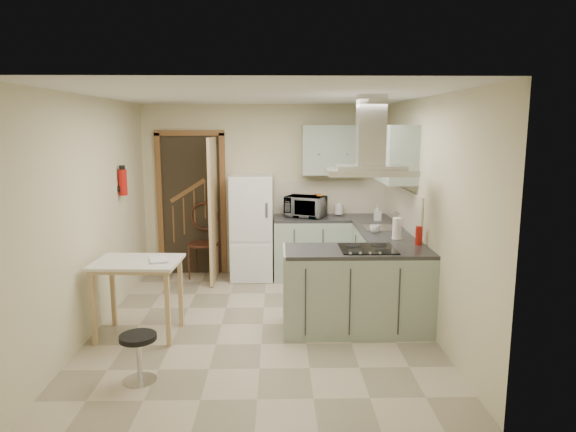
{
  "coord_description": "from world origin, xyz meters",
  "views": [
    {
      "loc": [
        0.17,
        -5.45,
        2.18
      ],
      "look_at": [
        0.29,
        0.45,
        1.15
      ],
      "focal_mm": 32.0,
      "sensor_mm": 36.0,
      "label": 1
    }
  ],
  "objects_px": {
    "peninsula": "(357,290)",
    "extractor_hood": "(370,172)",
    "microwave": "(306,206)",
    "fridge": "(252,227)",
    "bentwood_chair": "(204,244)",
    "drop_leaf_table": "(139,298)",
    "stool": "(139,358)"
  },
  "relations": [
    {
      "from": "fridge",
      "to": "extractor_hood",
      "type": "relative_size",
      "value": 1.67
    },
    {
      "from": "fridge",
      "to": "bentwood_chair",
      "type": "relative_size",
      "value": 1.53
    },
    {
      "from": "extractor_hood",
      "to": "drop_leaf_table",
      "type": "bearing_deg",
      "value": -177.64
    },
    {
      "from": "bentwood_chair",
      "to": "stool",
      "type": "relative_size",
      "value": 2.31
    },
    {
      "from": "peninsula",
      "to": "extractor_hood",
      "type": "height_order",
      "value": "extractor_hood"
    },
    {
      "from": "drop_leaf_table",
      "to": "stool",
      "type": "height_order",
      "value": "drop_leaf_table"
    },
    {
      "from": "fridge",
      "to": "drop_leaf_table",
      "type": "height_order",
      "value": "fridge"
    },
    {
      "from": "fridge",
      "to": "drop_leaf_table",
      "type": "relative_size",
      "value": 1.73
    },
    {
      "from": "stool",
      "to": "extractor_hood",
      "type": "bearing_deg",
      "value": 26.92
    },
    {
      "from": "extractor_hood",
      "to": "stool",
      "type": "distance_m",
      "value": 2.85
    },
    {
      "from": "fridge",
      "to": "peninsula",
      "type": "distance_m",
      "value": 2.35
    },
    {
      "from": "bentwood_chair",
      "to": "microwave",
      "type": "bearing_deg",
      "value": 4.89
    },
    {
      "from": "fridge",
      "to": "drop_leaf_table",
      "type": "xyz_separation_m",
      "value": [
        -1.08,
        -2.08,
        -0.34
      ]
    },
    {
      "from": "stool",
      "to": "fridge",
      "type": "bearing_deg",
      "value": 74.88
    },
    {
      "from": "drop_leaf_table",
      "to": "extractor_hood",
      "type": "bearing_deg",
      "value": 5.29
    },
    {
      "from": "fridge",
      "to": "microwave",
      "type": "height_order",
      "value": "fridge"
    },
    {
      "from": "extractor_hood",
      "to": "bentwood_chair",
      "type": "height_order",
      "value": "extractor_hood"
    },
    {
      "from": "extractor_hood",
      "to": "microwave",
      "type": "height_order",
      "value": "extractor_hood"
    },
    {
      "from": "fridge",
      "to": "drop_leaf_table",
      "type": "bearing_deg",
      "value": -117.55
    },
    {
      "from": "peninsula",
      "to": "microwave",
      "type": "distance_m",
      "value": 2.13
    },
    {
      "from": "bentwood_chair",
      "to": "peninsula",
      "type": "bearing_deg",
      "value": -39.37
    },
    {
      "from": "peninsula",
      "to": "drop_leaf_table",
      "type": "height_order",
      "value": "peninsula"
    },
    {
      "from": "microwave",
      "to": "peninsula",
      "type": "bearing_deg",
      "value": -52.61
    },
    {
      "from": "peninsula",
      "to": "stool",
      "type": "height_order",
      "value": "peninsula"
    },
    {
      "from": "extractor_hood",
      "to": "stool",
      "type": "xyz_separation_m",
      "value": [
        -2.16,
        -1.09,
        -1.51
      ]
    },
    {
      "from": "fridge",
      "to": "peninsula",
      "type": "relative_size",
      "value": 0.97
    },
    {
      "from": "drop_leaf_table",
      "to": "bentwood_chair",
      "type": "distance_m",
      "value": 2.19
    },
    {
      "from": "drop_leaf_table",
      "to": "fridge",
      "type": "bearing_deg",
      "value": 65.38
    },
    {
      "from": "peninsula",
      "to": "extractor_hood",
      "type": "relative_size",
      "value": 1.72
    },
    {
      "from": "fridge",
      "to": "microwave",
      "type": "distance_m",
      "value": 0.83
    },
    {
      "from": "fridge",
      "to": "stool",
      "type": "distance_m",
      "value": 3.23
    },
    {
      "from": "peninsula",
      "to": "drop_leaf_table",
      "type": "bearing_deg",
      "value": -177.53
    }
  ]
}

